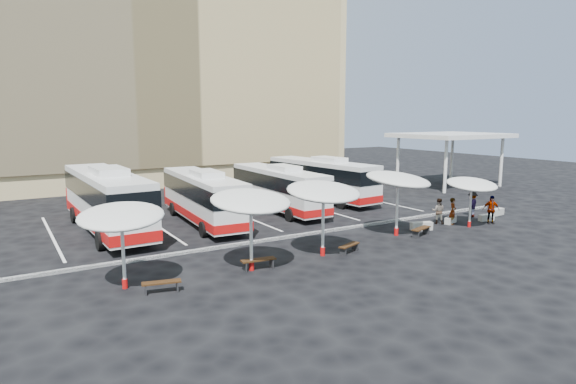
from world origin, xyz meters
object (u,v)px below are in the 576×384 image
sunshade_1 (251,201)px  wood_bench_2 (349,246)px  bus_2 (278,187)px  bus_3 (321,178)px  wood_bench_1 (258,261)px  sunshade_3 (398,180)px  passenger_0 (453,211)px  wood_bench_0 (161,284)px  conc_bench_0 (421,226)px  passenger_2 (491,210)px  sunshade_4 (472,184)px  sunshade_0 (121,216)px  bus_0 (106,198)px  bus_1 (203,196)px  sunshade_2 (323,192)px  passenger_3 (472,204)px  conc_bench_1 (451,220)px  passenger_1 (439,211)px  wood_bench_3 (421,230)px  conc_bench_3 (497,212)px  conc_bench_2 (486,218)px

sunshade_1 → wood_bench_2: size_ratio=2.49×
bus_2 → bus_3: bus_3 is taller
bus_2 → wood_bench_1: bearing=-123.0°
sunshade_3 → passenger_0: 5.73m
wood_bench_0 → passenger_0: size_ratio=0.91×
conc_bench_0 → passenger_2: size_ratio=0.72×
sunshade_4 → wood_bench_0: size_ratio=2.46×
sunshade_0 → passenger_2: size_ratio=2.35×
sunshade_0 → wood_bench_1: size_ratio=2.62×
bus_0 → bus_1: bearing=-9.5°
sunshade_2 → bus_2: bearing=70.7°
sunshade_1 → passenger_3: (18.23, 2.42, -2.28)m
sunshade_4 → conc_bench_1: size_ratio=3.34×
conc_bench_0 → passenger_1: 2.45m
passenger_0 → wood_bench_3: bearing=164.7°
passenger_0 → sunshade_2: bearing=155.8°
wood_bench_3 → conc_bench_0: bearing=42.6°
sunshade_2 → wood_bench_2: 3.23m
bus_2 → passenger_0: 12.17m
conc_bench_3 → bus_0: bearing=159.2°
sunshade_2 → passenger_2: (13.47, 0.25, -2.31)m
sunshade_3 → passenger_2: bearing=-6.6°
conc_bench_1 → passenger_3: bearing=11.3°
sunshade_0 → sunshade_1: sunshade_1 is taller
sunshade_1 → conc_bench_1: size_ratio=3.25×
wood_bench_2 → bus_1: bearing=109.6°
conc_bench_1 → passenger_1: 1.04m
sunshade_2 → sunshade_3: bearing=10.4°
wood_bench_1 → passenger_0: (14.99, 1.69, 0.48)m
sunshade_2 → wood_bench_1: bearing=-175.7°
sunshade_4 → conc_bench_3: sunshade_4 is taller
conc_bench_1 → passenger_0: passenger_0 is taller
wood_bench_1 → sunshade_3: bearing=8.1°
sunshade_0 → passenger_1: size_ratio=2.60×
sunshade_2 → conc_bench_1: 11.84m
wood_bench_1 → sunshade_2: bearing=4.3°
conc_bench_1 → conc_bench_2: bearing=-14.7°
conc_bench_1 → passenger_3: passenger_3 is taller
sunshade_1 → wood_bench_2: sunshade_1 is taller
sunshade_0 → bus_2: bearing=38.6°
sunshade_1 → passenger_3: bearing=7.6°
sunshade_4 → sunshade_0: bearing=179.8°
bus_2 → passenger_3: size_ratio=6.10×
wood_bench_0 → passenger_3: (22.53, 3.08, 0.53)m
conc_bench_2 → conc_bench_0: bearing=176.5°
wood_bench_0 → conc_bench_1: bearing=7.3°
sunshade_1 → sunshade_3: sunshade_3 is taller
sunshade_0 → wood_bench_3: sunshade_0 is taller
wood_bench_1 → conc_bench_1: wood_bench_1 is taller
passenger_0 → passenger_2: bearing=-58.7°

